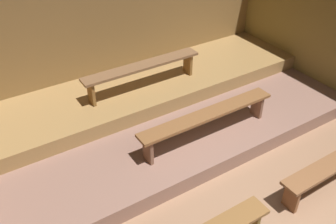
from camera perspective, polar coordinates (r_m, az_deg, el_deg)
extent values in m
cube|color=#976F52|center=(5.79, 4.27, -6.08)|extent=(6.61, 5.21, 0.08)
cube|color=olive|center=(6.75, -6.76, 13.31)|extent=(6.61, 0.06, 2.58)
cube|color=#8B6657|center=(6.19, 0.06, -0.94)|extent=(5.81, 2.84, 0.25)
cube|color=#A07946|center=(6.55, -3.20, 3.79)|extent=(5.81, 1.46, 0.25)
cube|color=brown|center=(4.67, 12.69, -15.94)|extent=(0.05, 0.22, 0.38)
cube|color=brown|center=(5.42, 24.34, -6.97)|extent=(1.81, 0.27, 0.04)
cube|color=brown|center=(5.04, 18.39, -12.30)|extent=(0.05, 0.22, 0.38)
cube|color=brown|center=(5.40, 6.13, -0.33)|extent=(2.25, 0.27, 0.04)
cube|color=brown|center=(5.08, -3.07, -5.83)|extent=(0.05, 0.22, 0.38)
cube|color=brown|center=(6.10, 13.48, 0.96)|extent=(0.05, 0.22, 0.38)
cube|color=brown|center=(6.12, -3.98, 7.07)|extent=(2.08, 0.27, 0.04)
cube|color=brown|center=(5.91, -11.68, 2.87)|extent=(0.05, 0.22, 0.38)
cube|color=brown|center=(6.66, 3.06, 7.43)|extent=(0.05, 0.22, 0.38)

